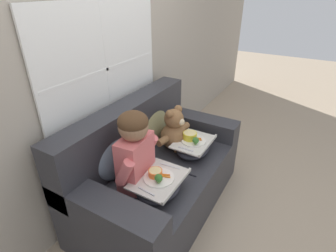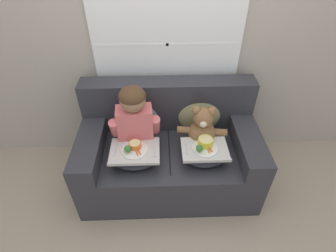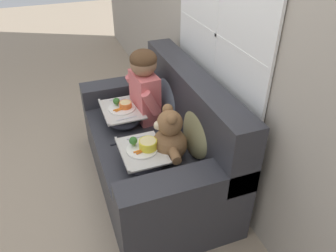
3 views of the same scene
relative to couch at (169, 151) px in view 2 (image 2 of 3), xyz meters
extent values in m
plane|color=tan|center=(0.00, -0.06, -0.36)|extent=(14.00, 14.00, 0.00)
cube|color=#A89E8E|center=(0.00, 0.49, 0.94)|extent=(8.00, 0.05, 2.60)
cube|color=white|center=(0.00, 0.45, 0.91)|extent=(1.35, 0.02, 1.06)
cube|color=black|center=(0.00, 0.46, 0.91)|extent=(1.30, 0.01, 1.01)
cube|color=white|center=(0.00, 0.45, 0.91)|extent=(0.02, 0.02, 1.01)
cube|color=white|center=(0.00, 0.45, 0.91)|extent=(1.30, 0.02, 0.02)
cube|color=#2D2D33|center=(0.00, -0.06, -0.12)|extent=(1.65, 0.91, 0.48)
cube|color=#2D2D33|center=(0.00, 0.28, 0.37)|extent=(1.65, 0.22, 0.50)
cube|color=#2D2D33|center=(-0.71, -0.06, 0.21)|extent=(0.22, 0.91, 0.18)
cube|color=#2D2D33|center=(0.71, -0.06, 0.21)|extent=(0.22, 0.91, 0.18)
cube|color=black|center=(0.00, -0.08, 0.13)|extent=(0.01, 0.65, 0.01)
ellipsoid|color=slate|center=(-0.30, 0.20, 0.33)|extent=(0.43, 0.21, 0.45)
ellipsoid|color=#898456|center=(0.30, 0.20, 0.33)|extent=(0.43, 0.21, 0.45)
cube|color=#DB6666|center=(-0.30, -0.03, 0.33)|extent=(0.33, 0.20, 0.42)
sphere|color=#936B4C|center=(-0.30, -0.03, 0.63)|extent=(0.22, 0.22, 0.22)
ellipsoid|color=#4C331E|center=(-0.30, -0.03, 0.67)|extent=(0.22, 0.22, 0.15)
cylinder|color=#DB6666|center=(-0.48, -0.06, 0.36)|extent=(0.10, 0.17, 0.23)
cylinder|color=#DB6666|center=(-0.12, -0.03, 0.36)|extent=(0.10, 0.17, 0.23)
sphere|color=brown|center=(0.30, -0.03, 0.25)|extent=(0.25, 0.25, 0.25)
sphere|color=brown|center=(0.30, -0.03, 0.43)|extent=(0.18, 0.18, 0.18)
sphere|color=brown|center=(0.24, -0.02, 0.51)|extent=(0.08, 0.08, 0.08)
sphere|color=brown|center=(0.37, -0.04, 0.51)|extent=(0.08, 0.08, 0.08)
sphere|color=beige|center=(0.29, -0.11, 0.43)|extent=(0.07, 0.07, 0.07)
sphere|color=black|center=(0.29, -0.12, 0.43)|extent=(0.02, 0.02, 0.02)
cylinder|color=brown|center=(0.14, 0.00, 0.27)|extent=(0.13, 0.08, 0.07)
cylinder|color=brown|center=(0.46, -0.05, 0.27)|extent=(0.13, 0.08, 0.07)
cylinder|color=brown|center=(0.23, -0.15, 0.16)|extent=(0.08, 0.12, 0.07)
cylinder|color=brown|center=(0.34, -0.16, 0.16)|extent=(0.08, 0.12, 0.07)
ellipsoid|color=#2D2D38|center=(-0.30, -0.23, 0.18)|extent=(0.41, 0.31, 0.12)
cube|color=beige|center=(-0.30, -0.23, 0.25)|extent=(0.42, 0.33, 0.01)
cube|color=beige|center=(-0.30, -0.39, 0.26)|extent=(0.42, 0.02, 0.02)
cylinder|color=white|center=(-0.30, -0.23, 0.26)|extent=(0.23, 0.23, 0.01)
cylinder|color=orange|center=(-0.30, -0.20, 0.29)|extent=(0.11, 0.11, 0.05)
cylinder|color=#E5D189|center=(-0.30, -0.20, 0.31)|extent=(0.09, 0.09, 0.01)
sphere|color=#38702D|center=(-0.35, -0.27, 0.31)|extent=(0.06, 0.06, 0.06)
cylinder|color=#7A9E56|center=(-0.35, -0.27, 0.28)|extent=(0.02, 0.02, 0.03)
cylinder|color=orange|center=(-0.28, -0.28, 0.27)|extent=(0.03, 0.07, 0.01)
cylinder|color=orange|center=(-0.26, -0.27, 0.27)|extent=(0.04, 0.07, 0.01)
cube|color=silver|center=(-0.47, -0.23, 0.26)|extent=(0.03, 0.14, 0.01)
cube|color=silver|center=(-0.14, -0.23, 0.26)|extent=(0.03, 0.17, 0.01)
ellipsoid|color=#2D2D38|center=(0.30, -0.23, 0.18)|extent=(0.38, 0.29, 0.12)
cube|color=beige|center=(0.30, -0.23, 0.25)|extent=(0.40, 0.30, 0.01)
cube|color=beige|center=(0.30, -0.38, 0.26)|extent=(0.40, 0.02, 0.02)
cylinder|color=white|center=(0.30, -0.23, 0.26)|extent=(0.22, 0.22, 0.01)
cylinder|color=yellow|center=(0.31, -0.19, 0.30)|extent=(0.13, 0.13, 0.06)
cylinder|color=#E5D189|center=(0.31, -0.19, 0.32)|extent=(0.11, 0.11, 0.01)
sphere|color=#38702D|center=(0.25, -0.28, 0.31)|extent=(0.06, 0.06, 0.06)
cylinder|color=#7A9E56|center=(0.25, -0.28, 0.28)|extent=(0.02, 0.02, 0.03)
cylinder|color=orange|center=(0.33, -0.27, 0.27)|extent=(0.02, 0.08, 0.01)
cylinder|color=orange|center=(0.34, -0.26, 0.27)|extent=(0.03, 0.07, 0.01)
cube|color=silver|center=(0.15, -0.23, 0.26)|extent=(0.01, 0.14, 0.01)
camera|label=1|loc=(-1.59, -1.06, 1.52)|focal=28.00mm
camera|label=2|loc=(-0.07, -1.83, 1.84)|focal=28.00mm
camera|label=3|loc=(2.08, -0.69, 1.68)|focal=35.00mm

